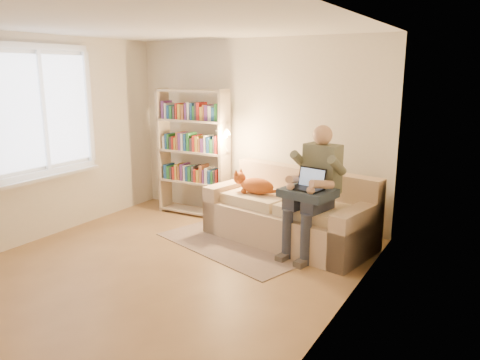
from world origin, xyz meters
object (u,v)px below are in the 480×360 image
Objects in this scene: sofa at (290,216)px; cat at (253,185)px; bookshelf at (193,147)px; laptop at (310,184)px; person at (315,183)px.

cat is (-0.53, -0.03, 0.36)m from sofa.
sofa is 1.91m from bookshelf.
bookshelf is at bearing -179.47° from sofa.
sofa is 1.20× the size of bookshelf.
laptop reaches higher than cat.
laptop reaches higher than sofa.
sofa is at bearing 147.91° from laptop.
cat is 1.78× the size of laptop.
person is 3.81× the size of laptop.
person is 0.98m from cat.
person reaches higher than sofa.
bookshelf is at bearing 176.31° from person.
cat is 1.02m from laptop.
person is at bearing 100.05° from laptop.
bookshelf reaches higher than sofa.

